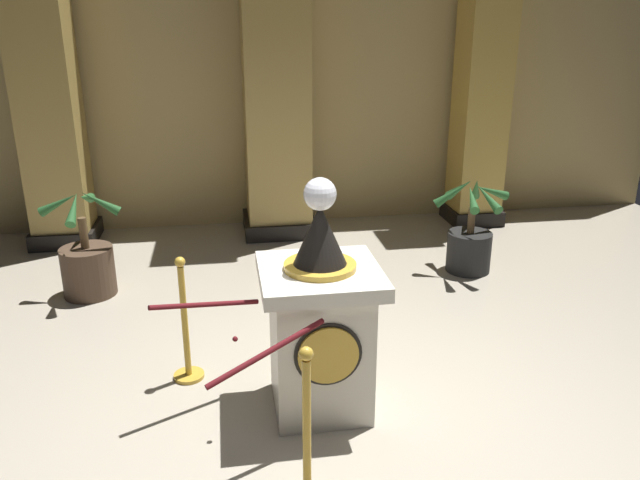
{
  "coord_description": "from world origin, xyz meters",
  "views": [
    {
      "loc": [
        -0.71,
        -3.73,
        2.67
      ],
      "look_at": [
        -0.09,
        0.15,
        1.28
      ],
      "focal_mm": 35.11,
      "sensor_mm": 36.0,
      "label": 1
    }
  ],
  "objects_px": {
    "stanchion_far": "(307,449)",
    "pedestal_clock": "(320,324)",
    "potted_palm_left": "(88,264)",
    "stanchion_near": "(186,337)",
    "potted_palm_right": "(470,240)"
  },
  "relations": [
    {
      "from": "stanchion_far",
      "to": "pedestal_clock",
      "type": "bearing_deg",
      "value": 76.37
    },
    {
      "from": "pedestal_clock",
      "to": "stanchion_far",
      "type": "xyz_separation_m",
      "value": [
        -0.23,
        -0.93,
        -0.31
      ]
    },
    {
      "from": "stanchion_far",
      "to": "potted_palm_left",
      "type": "height_order",
      "value": "potted_palm_left"
    },
    {
      "from": "stanchion_far",
      "to": "potted_palm_left",
      "type": "distance_m",
      "value": 3.7
    },
    {
      "from": "stanchion_near",
      "to": "potted_palm_left",
      "type": "relative_size",
      "value": 0.9
    },
    {
      "from": "pedestal_clock",
      "to": "potted_palm_left",
      "type": "relative_size",
      "value": 1.51
    },
    {
      "from": "stanchion_far",
      "to": "potted_palm_left",
      "type": "xyz_separation_m",
      "value": [
        -1.79,
        3.24,
        -0.02
      ]
    },
    {
      "from": "stanchion_near",
      "to": "pedestal_clock",
      "type": "bearing_deg",
      "value": -29.02
    },
    {
      "from": "stanchion_near",
      "to": "potted_palm_left",
      "type": "distance_m",
      "value": 2.06
    },
    {
      "from": "pedestal_clock",
      "to": "stanchion_far",
      "type": "height_order",
      "value": "pedestal_clock"
    },
    {
      "from": "stanchion_far",
      "to": "potted_palm_right",
      "type": "distance_m",
      "value": 3.96
    },
    {
      "from": "pedestal_clock",
      "to": "potted_palm_right",
      "type": "height_order",
      "value": "pedestal_clock"
    },
    {
      "from": "pedestal_clock",
      "to": "stanchion_far",
      "type": "bearing_deg",
      "value": -103.63
    },
    {
      "from": "stanchion_near",
      "to": "potted_palm_right",
      "type": "distance_m",
      "value": 3.5
    },
    {
      "from": "stanchion_near",
      "to": "potted_palm_right",
      "type": "relative_size",
      "value": 0.94
    }
  ]
}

